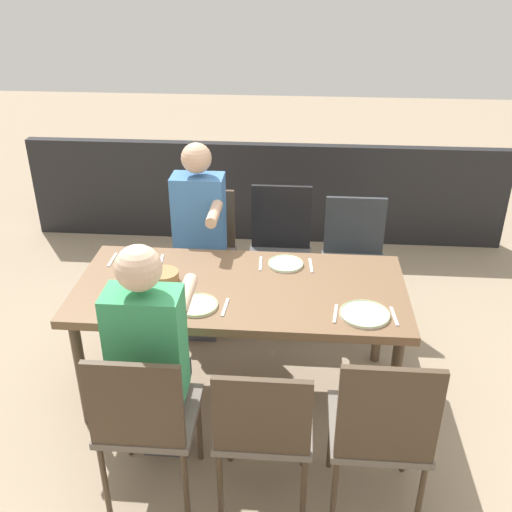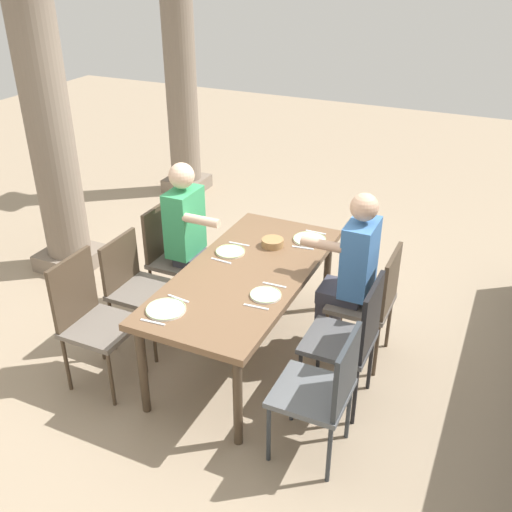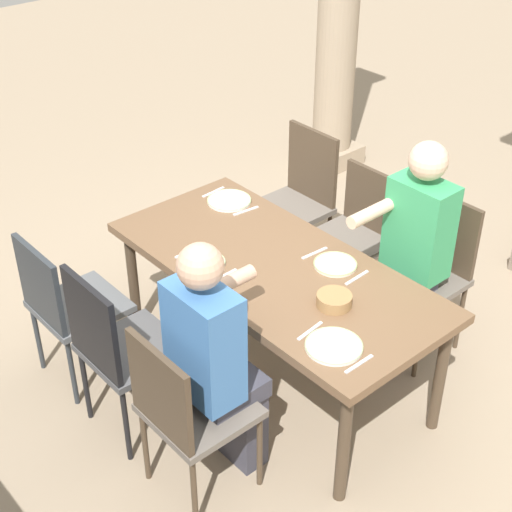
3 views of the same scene
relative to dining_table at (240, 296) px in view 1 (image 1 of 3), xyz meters
The scene contains 24 objects.
ground_plane 0.67m from the dining_table, ahead, with size 16.00×16.00×0.00m, color gray.
dining_table is the anchor object (origin of this frame).
chair_west_north 1.11m from the dining_table, 129.63° to the left, with size 0.44×0.44×0.96m.
chair_west_south 1.11m from the dining_table, 129.81° to the right, with size 0.44×0.44×0.89m.
chair_mid_north 0.88m from the dining_table, 102.66° to the left, with size 0.44×0.44×0.88m.
chair_mid_south 0.88m from the dining_table, 102.54° to the right, with size 0.44×0.44×0.96m.
chair_east_north 0.93m from the dining_table, 67.64° to the left, with size 0.44×0.44×0.92m.
chair_east_south 0.93m from the dining_table, 67.63° to the right, with size 0.44×0.44×0.92m.
diner_woman_green 0.74m from the dining_table, 61.97° to the left, with size 0.34×0.49×1.33m.
diner_man_white 0.75m from the dining_table, 62.49° to the right, with size 0.34×0.49×1.32m.
patio_railing 2.13m from the dining_table, 90.00° to the right, with size 4.25×0.10×0.90m, color black.
plate_0 0.72m from the dining_table, 159.83° to the left, with size 0.26×0.26×0.02m.
fork_0 0.86m from the dining_table, 163.29° to the left, with size 0.02×0.17×0.01m, color silver.
spoon_0 0.58m from the dining_table, 154.67° to the left, with size 0.02×0.17×0.01m, color silver.
plate_1 0.37m from the dining_table, 132.90° to the right, with size 0.21×0.21×0.02m.
fork_1 0.48m from the dining_table, 146.28° to the right, with size 0.02×0.17×0.01m, color silver.
spoon_1 0.29m from the dining_table, 109.79° to the right, with size 0.02×0.17×0.01m, color silver.
plate_2 0.32m from the dining_table, 48.15° to the left, with size 0.23×0.23×0.02m.
fork_2 0.25m from the dining_table, 76.29° to the left, with size 0.02×0.17×0.01m, color silver.
spoon_2 0.43m from the dining_table, 32.87° to the left, with size 0.02×0.17×0.01m, color silver.
plate_3 0.70m from the dining_table, 20.36° to the right, with size 0.26×0.26×0.02m.
fork_3 0.56m from the dining_table, 25.72° to the right, with size 0.02×0.17×0.01m, color silver.
spoon_3 0.84m from the dining_table, 16.80° to the right, with size 0.02×0.17×0.01m, color silver.
bread_basket 0.45m from the dining_table, ahead, with size 0.17×0.17×0.06m, color #9E7547.
Camera 1 is at (-0.31, 2.82, 2.42)m, focal length 41.36 mm.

